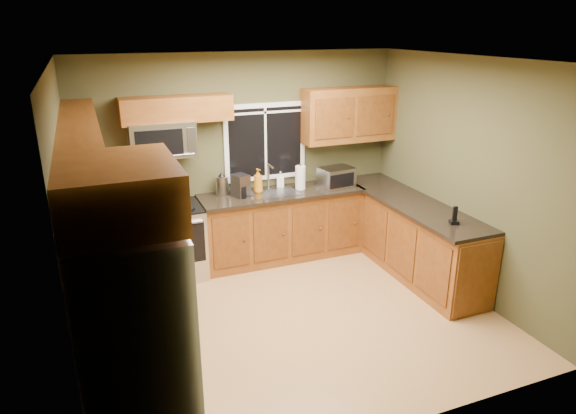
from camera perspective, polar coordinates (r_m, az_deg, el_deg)
floor at (r=5.72m, az=0.85°, el=-12.09°), size 4.20×4.20×0.00m
ceiling at (r=4.88m, az=1.02°, el=15.99°), size 4.20×4.20×0.00m
back_wall at (r=6.77m, az=-4.97°, el=5.38°), size 4.20×0.00×4.20m
front_wall at (r=3.68m, az=11.88°, el=-7.64°), size 4.20×0.00×4.20m
left_wall at (r=4.79m, az=-22.95°, el=-2.26°), size 0.00×3.60×3.60m
right_wall at (r=6.23m, az=19.09°, el=3.08°), size 0.00×3.60×3.60m
window at (r=6.80m, az=-2.54°, el=7.24°), size 1.12×0.03×1.02m
base_cabinets_left at (r=5.59m, az=-18.63°, el=-8.76°), size 0.60×2.65×0.90m
countertop_left at (r=5.39m, az=-18.91°, el=-4.31°), size 0.65×2.65×0.04m
base_cabinets_back at (r=6.91m, az=-0.73°, el=-2.11°), size 2.17×0.60×0.90m
countertop_back at (r=6.73m, az=-0.67°, el=1.53°), size 2.17×0.65×0.04m
base_cabinets_peninsula at (r=6.74m, az=13.35°, el=-3.24°), size 0.60×2.52×0.90m
countertop_peninsula at (r=6.57m, az=13.45°, el=0.53°), size 0.65×2.50×0.04m
upper_cabinets_left at (r=5.10m, az=-21.86°, el=5.18°), size 0.33×2.65×0.72m
upper_cabinets_back_left at (r=6.28m, az=-12.27°, el=10.60°), size 1.30×0.33×0.30m
upper_cabinets_back_right at (r=7.07m, az=6.80°, el=10.14°), size 1.30×0.33×0.72m
upper_cabinet_over_fridge at (r=3.34m, az=-18.34°, el=1.56°), size 0.72×0.90×0.38m
refrigerator at (r=3.83m, az=-16.47°, el=-14.73°), size 0.74×0.90×1.80m
range at (r=6.53m, az=-12.73°, el=-3.77°), size 0.76×0.69×0.94m
microwave at (r=6.28m, az=-13.80°, el=7.32°), size 0.76×0.41×0.42m
sink at (r=6.69m, az=-1.64°, el=1.73°), size 0.60×0.42×0.36m
toaster_oven at (r=6.91m, az=5.41°, el=3.29°), size 0.47×0.39×0.27m
coffee_maker at (r=6.53m, az=-5.26°, el=2.30°), size 0.23×0.27×0.28m
kettle at (r=6.62m, az=-7.34°, el=2.51°), size 0.20×0.20×0.30m
paper_towel_roll at (r=6.80m, az=1.38°, el=3.29°), size 0.14×0.14×0.35m
soap_bottle_a at (r=6.67m, az=-3.35°, el=2.94°), size 0.15×0.15×0.32m
soap_bottle_b at (r=6.91m, az=-0.84°, el=3.10°), size 0.12×0.12×0.21m
cordless_phone at (r=5.91m, az=18.00°, el=-1.24°), size 0.12×0.12×0.20m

